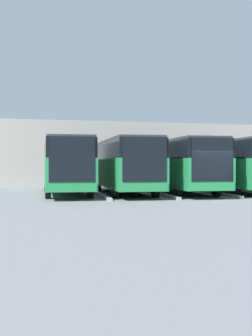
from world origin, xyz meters
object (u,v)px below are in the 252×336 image
Objects in this scene: bus_2 at (178,164)px; bus_4 at (66,164)px; bus_1 at (228,164)px; bus_3 at (123,164)px.

bus_4 is (7.01, -0.76, 0.00)m from bus_2.
bus_3 is at bearing 0.95° from bus_1.
bus_1 is 3.51m from bus_2.
bus_1 is at bearing -179.05° from bus_3.
bus_2 is 3.51m from bus_3.
bus_3 and bus_4 have the same top height.
bus_4 is at bearing -6.01° from bus_3.
bus_2 is 7.05m from bus_4.
bus_3 is at bearing -1.44° from bus_2.
bus_2 is at bearing 176.27° from bus_4.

